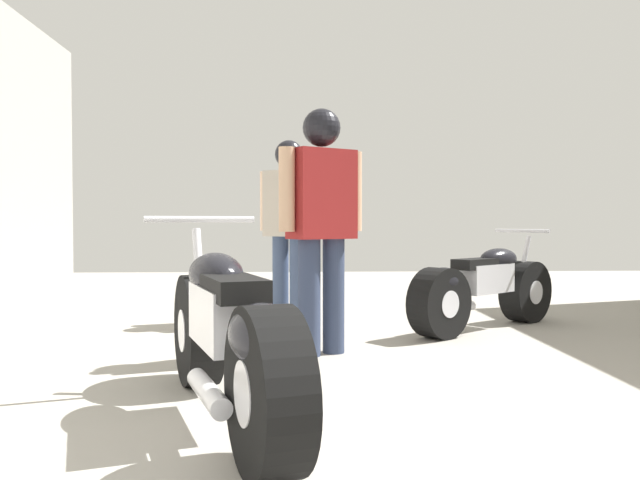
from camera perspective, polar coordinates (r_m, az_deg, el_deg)
The scene contains 5 objects.
ground_plane at distance 3.81m, azimuth 10.35°, elevation -12.07°, with size 15.91×15.91×0.00m, color #9E998E.
motorcycle_maroon_cruiser at distance 2.92m, azimuth -8.22°, elevation -8.38°, with size 0.88×1.94×0.93m.
motorcycle_black_naked at distance 5.53m, azimuth 14.24°, elevation -4.22°, with size 1.52×1.29×0.84m.
mechanic_in_blue at distance 4.35m, azimuth 0.14°, elevation 2.88°, with size 0.61×0.42×1.66m.
mechanic_with_helmet at distance 5.77m, azimuth -2.76°, elevation 2.37°, with size 0.58×0.46×1.63m.
Camera 1 is at (-0.82, -0.29, 0.90)m, focal length 36.17 mm.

